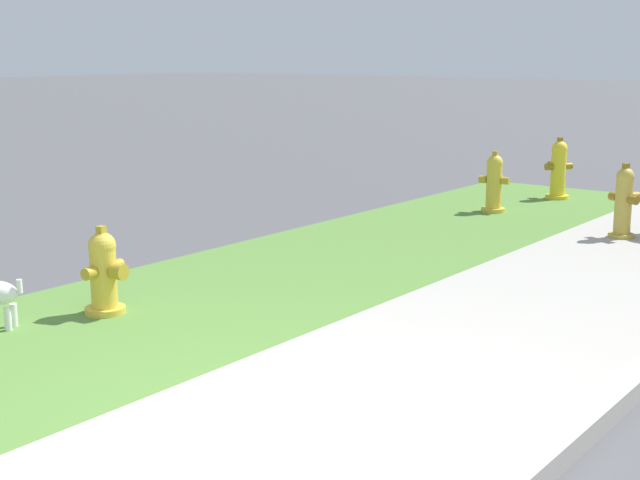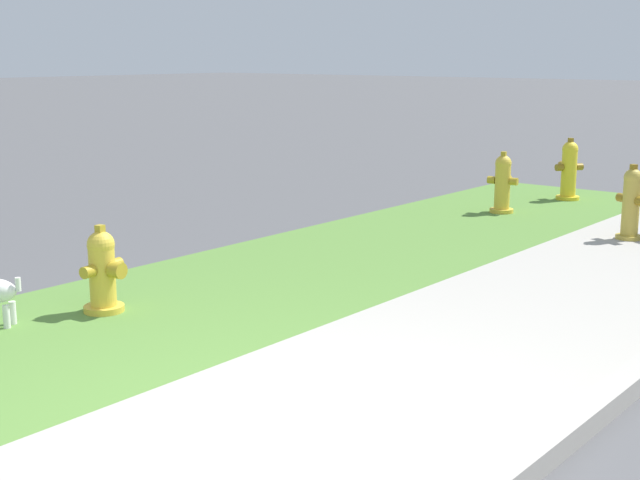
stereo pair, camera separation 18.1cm
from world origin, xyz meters
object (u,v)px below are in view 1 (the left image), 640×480
Objects in this scene: fire_hydrant_at_driveway at (624,202)px; fire_hydrant_far_end at (494,183)px; fire_hydrant_across_street at (558,169)px; fire_hydrant_mid_block at (104,273)px.

fire_hydrant_far_end is at bearing -173.66° from fire_hydrant_at_driveway.
fire_hydrant_across_street is 1.10× the size of fire_hydrant_far_end.
fire_hydrant_across_street is 1.23× the size of fire_hydrant_mid_block.
fire_hydrant_across_street reaches higher than fire_hydrant_far_end.
fire_hydrant_mid_block is (-7.04, 0.53, -0.08)m from fire_hydrant_across_street.
fire_hydrant_at_driveway is at bearing 149.41° from fire_hydrant_mid_block.
fire_hydrant_across_street is at bearing 167.66° from fire_hydrant_mid_block.
fire_hydrant_at_driveway reaches higher than fire_hydrant_mid_block.
fire_hydrant_mid_block is at bearing -103.24° from fire_hydrant_far_end.
fire_hydrant_across_street is 2.55m from fire_hydrant_at_driveway.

